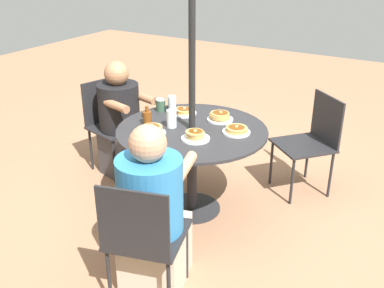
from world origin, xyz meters
TOP-DOWN VIEW (x-y plane):
  - ground_plane at (0.00, 0.00)m, footprint 12.00×12.00m
  - patio_table at (0.00, 0.00)m, footprint 1.17×1.17m
  - umbrella_pole at (0.00, 0.00)m, footprint 0.05×0.05m
  - patio_chair_north at (1.06, -0.27)m, footprint 0.53×0.53m
  - diner_north at (0.89, -0.22)m, footprint 0.55×0.47m
  - patio_chair_east at (-0.29, 1.05)m, footprint 0.54×0.54m
  - diner_east at (-0.25, 0.88)m, footprint 0.50×0.60m
  - patio_chair_south at (-0.72, -0.82)m, footprint 0.62×0.62m
  - pancake_plate_a at (-0.12, 0.16)m, footprint 0.21×0.21m
  - pancake_plate_b at (0.21, 0.24)m, footprint 0.21×0.21m
  - pancake_plate_c at (-0.33, -0.10)m, footprint 0.21×0.21m
  - pancake_plate_d at (0.23, -0.24)m, footprint 0.21×0.21m
  - pancake_plate_e at (-0.10, -0.27)m, footprint 0.21×0.21m
  - syrup_bottle at (0.35, 0.10)m, footprint 0.09×0.07m
  - coffee_cup at (0.43, -0.21)m, footprint 0.08×0.08m
  - drinking_glass_a at (0.38, -0.31)m, footprint 0.07×0.07m
  - drinking_glass_b at (0.16, 0.05)m, footprint 0.08×0.08m

SIDE VIEW (x-z plane):
  - ground_plane at x=0.00m, z-range 0.00..0.00m
  - diner_north at x=0.89m, z-range -0.06..1.03m
  - patio_chair_north at x=1.06m, z-range 0.07..0.93m
  - patio_chair_east at x=-0.29m, z-range 0.07..0.93m
  - patio_chair_south at x=-0.72m, z-range 0.07..0.93m
  - diner_east at x=-0.25m, z-range -0.06..1.06m
  - patio_table at x=0.00m, z-range 0.25..0.97m
  - pancake_plate_d at x=0.23m, z-range 0.71..0.77m
  - pancake_plate_c at x=-0.33m, z-range 0.72..0.77m
  - pancake_plate_a at x=-0.12m, z-range 0.71..0.79m
  - pancake_plate_b at x=0.21m, z-range 0.71..0.79m
  - pancake_plate_e at x=-0.10m, z-range 0.71..0.79m
  - coffee_cup at x=0.43m, z-range 0.72..0.83m
  - drinking_glass_a at x=0.38m, z-range 0.72..0.84m
  - syrup_bottle at x=0.35m, z-range 0.71..0.86m
  - drinking_glass_b at x=0.16m, z-range 0.72..0.86m
  - umbrella_pole at x=0.00m, z-range 0.00..2.32m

